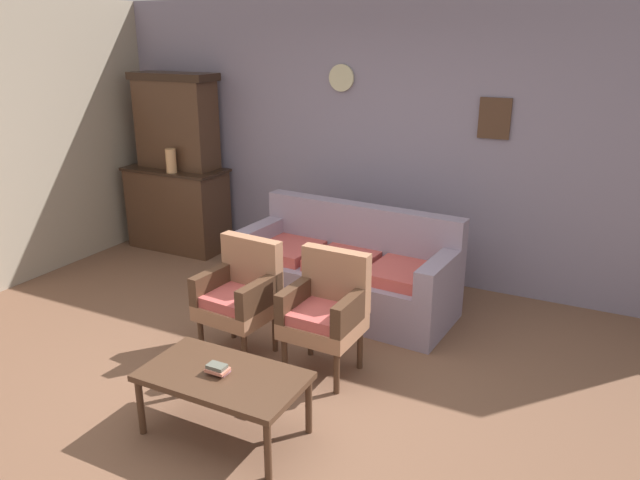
{
  "coord_description": "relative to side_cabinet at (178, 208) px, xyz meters",
  "views": [
    {
      "loc": [
        2.0,
        -2.96,
        2.38
      ],
      "look_at": [
        -0.03,
        1.0,
        0.85
      ],
      "focal_mm": 34.15,
      "sensor_mm": 36.0,
      "label": 1
    }
  ],
  "objects": [
    {
      "name": "coffee_table",
      "position": [
        2.5,
        -2.62,
        -0.09
      ],
      "size": [
        1.0,
        0.56,
        0.42
      ],
      "color": "#472D1E",
      "rests_on": "ground"
    },
    {
      "name": "book_stack_on_table",
      "position": [
        2.47,
        -2.63,
        -0.01
      ],
      "size": [
        0.13,
        0.11,
        0.06
      ],
      "color": "#B27283",
      "rests_on": "coffee_table"
    },
    {
      "name": "side_cabinet",
      "position": [
        0.0,
        0.0,
        0.0
      ],
      "size": [
        1.16,
        0.55,
        0.93
      ],
      "color": "#472D1E",
      "rests_on": "ground"
    },
    {
      "name": "vase_on_cabinet",
      "position": [
        0.11,
        -0.18,
        0.59
      ],
      "size": [
        0.11,
        0.11,
        0.26
      ],
      "primitive_type": "cylinder",
      "color": "tan",
      "rests_on": "side_cabinet"
    },
    {
      "name": "floral_couch",
      "position": [
        2.4,
        -0.6,
        -0.14
      ],
      "size": [
        1.99,
        0.92,
        0.9
      ],
      "color": "gray",
      "rests_on": "ground"
    },
    {
      "name": "armchair_by_doorway",
      "position": [
        2.72,
        -1.66,
        0.03
      ],
      "size": [
        0.53,
        0.5,
        0.9
      ],
      "color": "#9E6B4C",
      "rests_on": "ground"
    },
    {
      "name": "armchair_near_couch_end",
      "position": [
        2.02,
        -1.71,
        0.03
      ],
      "size": [
        0.56,
        0.53,
        0.9
      ],
      "color": "#9E6B4C",
      "rests_on": "ground"
    },
    {
      "name": "cabinet_upper_hutch",
      "position": [
        0.0,
        0.08,
        0.98
      ],
      "size": [
        0.99,
        0.38,
        1.03
      ],
      "color": "#472D1E",
      "rests_on": "side_cabinet"
    },
    {
      "name": "wall_back_with_decor",
      "position": [
        2.49,
        0.38,
        0.89
      ],
      "size": [
        6.4,
        0.09,
        2.7
      ],
      "color": "gray",
      "rests_on": "ground"
    },
    {
      "name": "ground_plane",
      "position": [
        2.49,
        -2.25,
        -0.47
      ],
      "size": [
        7.68,
        7.68,
        0.0
      ],
      "primitive_type": "plane",
      "color": "brown"
    }
  ]
}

